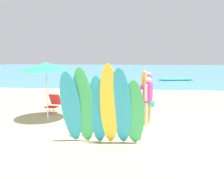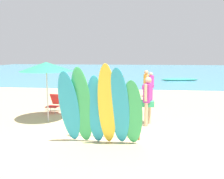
# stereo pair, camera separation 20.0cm
# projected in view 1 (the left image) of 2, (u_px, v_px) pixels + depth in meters

# --- Properties ---
(ground) EXTENTS (60.00, 60.00, 0.00)m
(ground) POSITION_uv_depth(u_px,v_px,m) (126.00, 84.00, 21.36)
(ground) COLOR tan
(ocean_water) EXTENTS (60.00, 40.00, 0.02)m
(ocean_water) POSITION_uv_depth(u_px,v_px,m) (131.00, 71.00, 37.64)
(ocean_water) COLOR teal
(ocean_water) RESTS_ON ground
(surfboard_rack) EXTENTS (2.17, 0.07, 0.65)m
(surfboard_rack) POSITION_uv_depth(u_px,v_px,m) (106.00, 123.00, 7.50)
(surfboard_rack) COLOR brown
(surfboard_rack) RESTS_ON ground
(surfboard_teal_0) EXTENTS (0.59, 0.89, 2.13)m
(surfboard_teal_0) POSITION_uv_depth(u_px,v_px,m) (71.00, 108.00, 6.90)
(surfboard_teal_0) COLOR #289EC6
(surfboard_teal_0) RESTS_ON ground
(surfboard_green_1) EXTENTS (0.61, 0.81, 2.24)m
(surfboard_green_1) POSITION_uv_depth(u_px,v_px,m) (84.00, 106.00, 6.87)
(surfboard_green_1) COLOR #38B266
(surfboard_green_1) RESTS_ON ground
(surfboard_teal_2) EXTENTS (0.52, 0.67, 2.02)m
(surfboard_teal_2) POSITION_uv_depth(u_px,v_px,m) (98.00, 110.00, 6.88)
(surfboard_teal_2) COLOR #289EC6
(surfboard_teal_2) RESTS_ON ground
(surfboard_yellow_3) EXTENTS (0.53, 0.95, 2.34)m
(surfboard_yellow_3) POSITION_uv_depth(u_px,v_px,m) (109.00, 106.00, 6.69)
(surfboard_yellow_3) COLOR yellow
(surfboard_yellow_3) RESTS_ON ground
(surfboard_teal_4) EXTENTS (0.63, 1.00, 2.24)m
(surfboard_teal_4) POSITION_uv_depth(u_px,v_px,m) (121.00, 108.00, 6.68)
(surfboard_teal_4) COLOR #289EC6
(surfboard_teal_4) RESTS_ON ground
(surfboard_green_5) EXTENTS (0.62, 0.82, 1.91)m
(surfboard_green_5) POSITION_uv_depth(u_px,v_px,m) (134.00, 113.00, 6.73)
(surfboard_green_5) COLOR #38B266
(surfboard_green_5) RESTS_ON ground
(beachgoer_photographing) EXTENTS (0.40, 0.51, 1.53)m
(beachgoer_photographing) POSITION_uv_depth(u_px,v_px,m) (104.00, 92.00, 10.84)
(beachgoer_photographing) COLOR beige
(beachgoer_photographing) RESTS_ON ground
(beachgoer_by_water) EXTENTS (0.39, 0.46, 1.49)m
(beachgoer_by_water) POSITION_uv_depth(u_px,v_px,m) (148.00, 83.00, 14.72)
(beachgoer_by_water) COLOR beige
(beachgoer_by_water) RESTS_ON ground
(beachgoer_near_rack) EXTENTS (0.64, 0.33, 1.73)m
(beachgoer_near_rack) POSITION_uv_depth(u_px,v_px,m) (116.00, 86.00, 12.19)
(beachgoer_near_rack) COLOR brown
(beachgoer_near_rack) RESTS_ON ground
(beachgoer_midbeach) EXTENTS (0.46, 0.64, 1.76)m
(beachgoer_midbeach) POSITION_uv_depth(u_px,v_px,m) (148.00, 97.00, 8.90)
(beachgoer_midbeach) COLOR tan
(beachgoer_midbeach) RESTS_ON ground
(beachgoer_strolling) EXTENTS (0.44, 0.64, 1.69)m
(beachgoer_strolling) POSITION_uv_depth(u_px,v_px,m) (144.00, 83.00, 13.37)
(beachgoer_strolling) COLOR tan
(beachgoer_strolling) RESTS_ON ground
(beach_chair_red) EXTENTS (0.60, 0.78, 0.81)m
(beach_chair_red) POSITION_uv_depth(u_px,v_px,m) (53.00, 103.00, 10.84)
(beach_chair_red) COLOR #B7B7BC
(beach_chair_red) RESTS_ON ground
(beach_umbrella) EXTENTS (1.97, 1.97, 2.26)m
(beach_umbrella) POSITION_uv_depth(u_px,v_px,m) (46.00, 67.00, 9.10)
(beach_umbrella) COLOR silver
(beach_umbrella) RESTS_ON ground
(distant_boat) EXTENTS (3.55, 1.11, 0.28)m
(distant_boat) POSITION_uv_depth(u_px,v_px,m) (176.00, 79.00, 23.78)
(distant_boat) COLOR teal
(distant_boat) RESTS_ON ground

